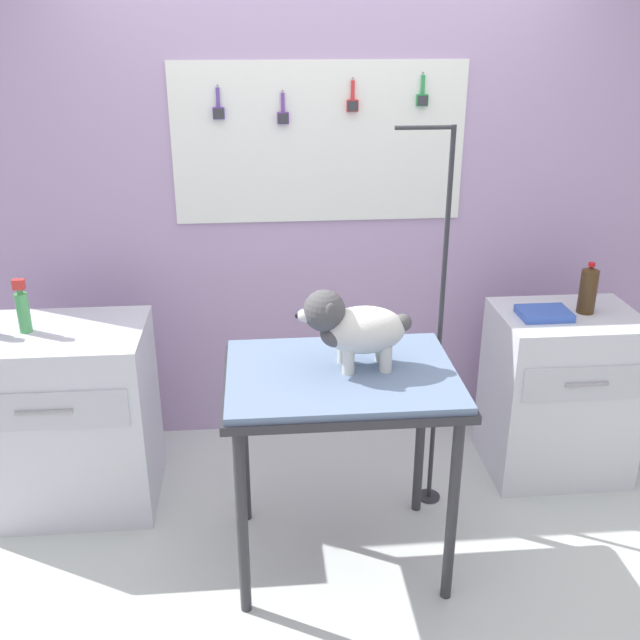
{
  "coord_description": "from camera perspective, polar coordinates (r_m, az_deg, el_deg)",
  "views": [
    {
      "loc": [
        -0.34,
        -2.42,
        2.19
      ],
      "look_at": [
        -0.1,
        0.2,
        1.1
      ],
      "focal_mm": 40.97,
      "sensor_mm": 36.0,
      "label": 1
    }
  ],
  "objects": [
    {
      "name": "ground",
      "position": [
        3.3,
        2.23,
        -19.55
      ],
      "size": [
        4.4,
        4.0,
        0.04
      ],
      "primitive_type": "cube",
      "color": "silver"
    },
    {
      "name": "rear_wall_panel",
      "position": [
        3.86,
        0.12,
        7.14
      ],
      "size": [
        4.0,
        0.11,
        2.3
      ],
      "color": "#B196BF",
      "rests_on": "ground"
    },
    {
      "name": "grooming_table",
      "position": [
        2.93,
        1.66,
        -5.68
      ],
      "size": [
        0.93,
        0.7,
        0.9
      ],
      "color": "#2D2D33",
      "rests_on": "ground"
    },
    {
      "name": "grooming_arm",
      "position": [
        3.32,
        9.15,
        -1.71
      ],
      "size": [
        0.3,
        0.11,
        1.8
      ],
      "color": "#2D2D33",
      "rests_on": "ground"
    },
    {
      "name": "dog",
      "position": [
        2.84,
        2.55,
        -0.52
      ],
      "size": [
        0.46,
        0.22,
        0.33
      ],
      "color": "silver",
      "rests_on": "grooming_table"
    },
    {
      "name": "counter_left",
      "position": [
        3.66,
        -19.22,
        -7.25
      ],
      "size": [
        0.8,
        0.58,
        0.9
      ],
      "color": "silver",
      "rests_on": "ground"
    },
    {
      "name": "cabinet_right",
      "position": [
        3.9,
        18.15,
        -5.42
      ],
      "size": [
        0.68,
        0.54,
        0.86
      ],
      "color": "silver",
      "rests_on": "ground"
    },
    {
      "name": "spray_bottle_tall",
      "position": [
        3.47,
        -22.19,
        0.78
      ],
      "size": [
        0.06,
        0.06,
        0.25
      ],
      "color": "#48A057",
      "rests_on": "counter_left"
    },
    {
      "name": "soda_bottle",
      "position": [
        3.74,
        20.21,
        2.24
      ],
      "size": [
        0.08,
        0.08,
        0.25
      ],
      "color": "#412D16",
      "rests_on": "cabinet_right"
    },
    {
      "name": "supply_tray",
      "position": [
        3.65,
        17.11,
        0.5
      ],
      "size": [
        0.24,
        0.18,
        0.04
      ],
      "color": "blue",
      "rests_on": "cabinet_right"
    }
  ]
}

